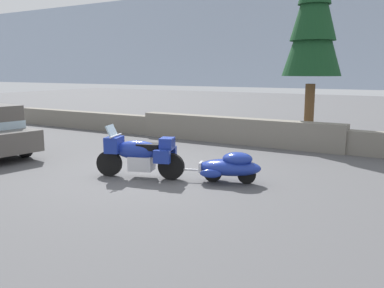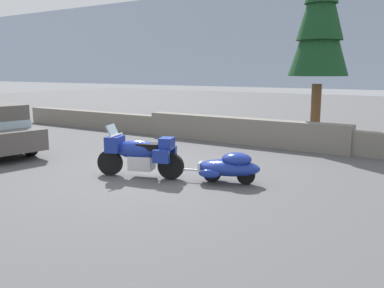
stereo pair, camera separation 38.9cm
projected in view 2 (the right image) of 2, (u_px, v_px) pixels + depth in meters
The scene contains 5 objects.
ground_plane at pixel (148, 173), 10.97m from camera, with size 80.00×80.00×0.00m, color #4C4C4F.
stone_guard_wall at pixel (237, 132), 15.51m from camera, with size 24.00×0.57×0.96m.
touring_motorcycle at pixel (139, 153), 10.47m from camera, with size 2.23×1.18×1.33m.
car_shaped_trailer at pixel (229, 166), 9.94m from camera, with size 2.20×1.15×0.76m.
pine_tree_tall at pixel (321, 11), 14.69m from camera, with size 2.13×2.13×7.64m.
Camera 2 is at (6.80, -8.30, 2.68)m, focal length 38.72 mm.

